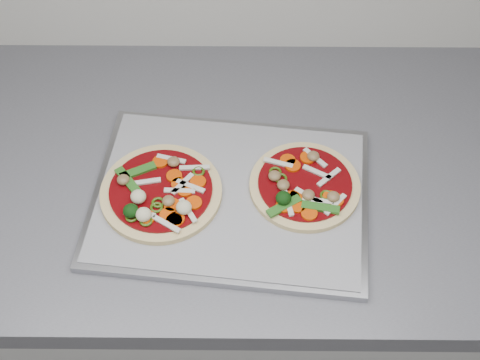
{
  "coord_description": "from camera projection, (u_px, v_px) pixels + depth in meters",
  "views": [
    {
      "loc": [
        -0.58,
        0.61,
        1.75
      ],
      "look_at": [
        -0.58,
        1.25,
        0.93
      ],
      "focal_mm": 50.0,
      "sensor_mm": 36.0,
      "label": 1
    }
  ],
  "objects": [
    {
      "name": "pizza_left",
      "position": [
        161.0,
        193.0,
        1.03
      ],
      "size": [
        0.25,
        0.25,
        0.03
      ],
      "rotation": [
        0.0,
        0.0,
        -0.41
      ],
      "color": "#E9C888",
      "rests_on": "parchment"
    },
    {
      "name": "baking_tray",
      "position": [
        230.0,
        197.0,
        1.05
      ],
      "size": [
        0.46,
        0.36,
        0.01
      ],
      "primitive_type": "cube",
      "rotation": [
        0.0,
        0.0,
        -0.11
      ],
      "color": "#98999E",
      "rests_on": "countertop"
    },
    {
      "name": "pizza_right",
      "position": [
        304.0,
        186.0,
        1.04
      ],
      "size": [
        0.22,
        0.22,
        0.03
      ],
      "rotation": [
        0.0,
        0.0,
        -0.34
      ],
      "color": "#E9C888",
      "rests_on": "parchment"
    },
    {
      "name": "parchment",
      "position": [
        230.0,
        194.0,
        1.04
      ],
      "size": [
        0.44,
        0.34,
        0.0
      ],
      "primitive_type": "cube",
      "rotation": [
        0.0,
        0.0,
        -0.11
      ],
      "color": "gray",
      "rests_on": "baking_tray"
    }
  ]
}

